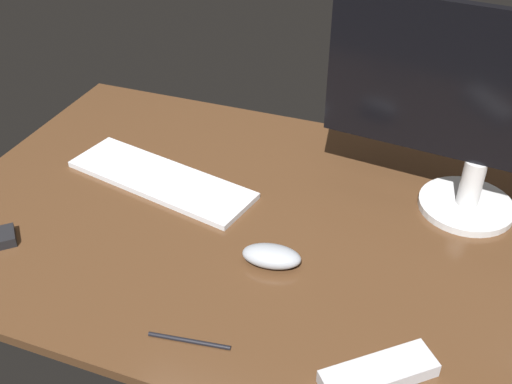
# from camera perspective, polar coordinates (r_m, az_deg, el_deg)

# --- Properties ---
(desk) EXTENTS (1.40, 0.84, 0.02)m
(desk) POSITION_cam_1_polar(r_m,az_deg,el_deg) (1.19, 3.26, -3.64)
(desk) COLOR #4C301C
(desk) RESTS_ON ground
(monitor) EXTENTS (0.62, 0.19, 0.41)m
(monitor) POSITION_cam_1_polar(r_m,az_deg,el_deg) (1.19, 21.15, 7.22)
(monitor) COLOR silver
(monitor) RESTS_ON desk
(keyboard) EXTENTS (0.44, 0.21, 0.01)m
(keyboard) POSITION_cam_1_polar(r_m,az_deg,el_deg) (1.32, -8.94, 1.18)
(keyboard) COLOR silver
(keyboard) RESTS_ON desk
(computer_mouse) EXTENTS (0.11, 0.07, 0.04)m
(computer_mouse) POSITION_cam_1_polar(r_m,az_deg,el_deg) (1.09, 1.56, -6.07)
(computer_mouse) COLOR #999EA5
(computer_mouse) RESTS_ON desk
(tv_remote) EXTENTS (0.17, 0.16, 0.02)m
(tv_remote) POSITION_cam_1_polar(r_m,az_deg,el_deg) (0.94, 11.45, -16.37)
(tv_remote) COLOR #B7B7BC
(tv_remote) RESTS_ON desk
(pen) EXTENTS (0.13, 0.03, 0.01)m
(pen) POSITION_cam_1_polar(r_m,az_deg,el_deg) (0.98, -6.29, -13.73)
(pen) COLOR black
(pen) RESTS_ON desk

